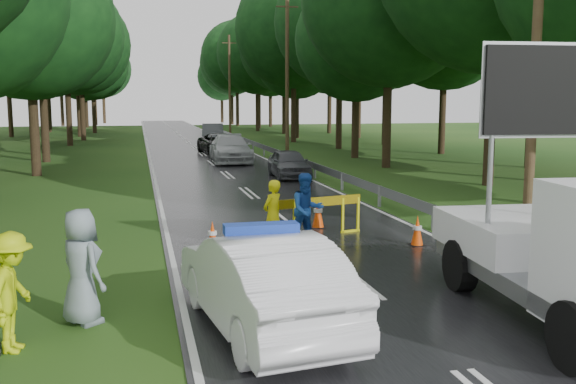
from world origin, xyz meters
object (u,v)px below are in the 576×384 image
object	(u,v)px
police_sedan	(262,282)
queue_car_third	(220,143)
barrier	(319,207)
officer	(273,215)
civilian	(307,210)
queue_car_first	(289,164)
queue_car_fourth	(213,134)
queue_car_second	(230,149)

from	to	relation	value
police_sedan	queue_car_third	bearing A→B (deg)	-104.02
barrier	officer	bearing A→B (deg)	-154.85
civilian	queue_car_first	distance (m)	13.68
police_sedan	queue_car_fourth	distance (m)	43.20
queue_car_first	barrier	bearing A→B (deg)	-98.10
police_sedan	barrier	xyz separation A→B (m)	(2.72, 6.37, 0.02)
queue_car_first	police_sedan	bearing A→B (deg)	-102.87
police_sedan	queue_car_second	world-z (taller)	police_sedan
officer	queue_car_third	xyz separation A→B (m)	(2.19, 27.44, -0.15)
queue_car_second	queue_car_third	distance (m)	6.00
civilian	queue_car_second	world-z (taller)	civilian
barrier	queue_car_third	xyz separation A→B (m)	(0.73, 26.29, -0.10)
police_sedan	queue_car_second	xyz separation A→B (m)	(3.28, 26.66, 0.02)
police_sedan	queue_car_third	xyz separation A→B (m)	(3.45, 32.66, -0.08)
barrier	queue_car_first	size ratio (longest dim) A/B	0.63
queue_car_first	queue_car_second	bearing A→B (deg)	102.76
police_sedan	queue_car_fourth	world-z (taller)	police_sedan
police_sedan	civilian	bearing A→B (deg)	-119.62
officer	queue_car_third	size ratio (longest dim) A/B	0.34
officer	queue_car_fourth	size ratio (longest dim) A/B	0.34
police_sedan	barrier	world-z (taller)	police_sedan
police_sedan	civilian	size ratio (longest dim) A/B	2.68
civilian	officer	bearing A→B (deg)	-177.55
barrier	officer	world-z (taller)	officer
barrier	officer	distance (m)	1.86
officer	barrier	bearing A→B (deg)	176.71
queue_car_fourth	civilian	bearing A→B (deg)	-87.00
queue_car_first	queue_car_fourth	size ratio (longest dim) A/B	0.79
barrier	queue_car_fourth	xyz separation A→B (m)	(1.42, 36.63, 0.02)
officer	queue_car_first	distance (m)	14.03
police_sedan	officer	bearing A→B (deg)	-111.55
civilian	queue_car_second	bearing A→B (deg)	79.30
barrier	queue_car_fourth	size ratio (longest dim) A/B	0.50
queue_car_first	queue_car_second	world-z (taller)	queue_car_second
officer	queue_car_second	xyz separation A→B (m)	(2.02, 21.44, -0.05)
barrier	queue_car_second	distance (m)	20.29
queue_car_first	queue_car_third	world-z (taller)	queue_car_third
police_sedan	queue_car_second	distance (m)	26.86
police_sedan	queue_car_first	bearing A→B (deg)	-112.43
barrier	queue_car_fourth	world-z (taller)	queue_car_fourth
police_sedan	queue_car_third	world-z (taller)	police_sedan
officer	queue_car_second	size ratio (longest dim) A/B	0.31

